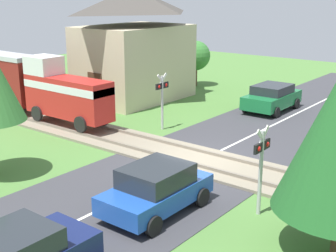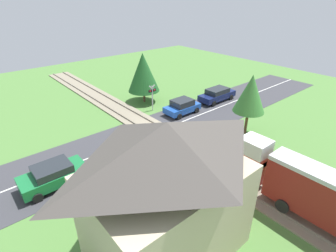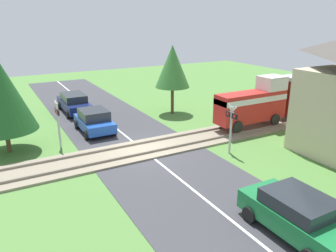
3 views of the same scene
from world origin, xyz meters
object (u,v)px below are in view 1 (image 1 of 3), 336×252
at_px(crossing_signal_east_approach, 162,94).
at_px(pedestrian_by_station, 69,96).
at_px(car_near_crossing, 156,188).
at_px(car_far_side, 272,97).
at_px(station_building, 134,46).
at_px(crossing_signal_west_approach, 261,159).

bearing_deg(crossing_signal_east_approach, pedestrian_by_station, 91.33).
relative_size(car_near_crossing, crossing_signal_east_approach, 1.33).
height_order(car_far_side, station_building, station_building).
distance_m(crossing_signal_west_approach, crossing_signal_east_approach, 9.54).
height_order(car_far_side, crossing_signal_east_approach, crossing_signal_east_approach).
distance_m(car_near_crossing, crossing_signal_west_approach, 3.28).
relative_size(car_far_side, station_building, 0.56).
relative_size(crossing_signal_east_approach, pedestrian_by_station, 1.60).
relative_size(station_building, pedestrian_by_station, 4.16).
relative_size(crossing_signal_east_approach, station_building, 0.38).
xyz_separation_m(car_far_side, crossing_signal_east_approach, (-6.70, 2.54, 1.00)).
xyz_separation_m(crossing_signal_east_approach, pedestrian_by_station, (-0.16, 6.70, -1.00)).
height_order(station_building, pedestrian_by_station, station_building).
bearing_deg(car_near_crossing, crossing_signal_east_approach, 37.61).
bearing_deg(crossing_signal_east_approach, crossing_signal_west_approach, -123.32).
distance_m(car_far_side, pedestrian_by_station, 11.51).
bearing_deg(crossing_signal_east_approach, station_building, 53.04).
height_order(crossing_signal_west_approach, pedestrian_by_station, crossing_signal_west_approach).
distance_m(car_near_crossing, car_far_side, 14.04).
distance_m(crossing_signal_west_approach, station_building, 16.58).
xyz_separation_m(car_far_side, pedestrian_by_station, (-6.86, 9.24, 0.00)).
xyz_separation_m(car_near_crossing, crossing_signal_east_approach, (7.04, 5.42, 1.01)).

